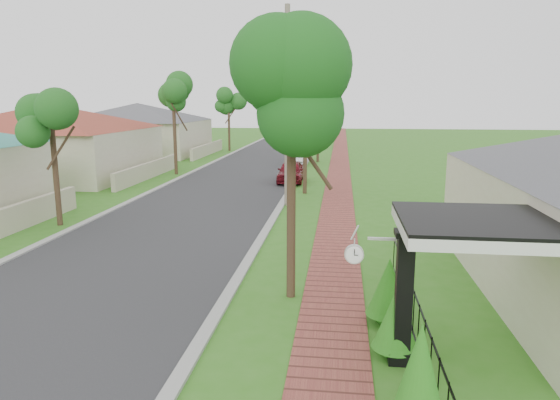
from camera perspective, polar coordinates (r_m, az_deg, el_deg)
The scene contains 16 objects.
ground at distance 11.36m, azimuth -11.21°, elevation -13.77°, with size 160.00×160.00×0.00m, color #33741B.
road at distance 30.79m, azimuth -4.99°, elevation 2.30°, with size 7.00×120.00×0.02m, color #28282B.
kerb_right at distance 30.25m, azimuth 1.79°, elevation 2.17°, with size 0.30×120.00×0.10m, color #9E9E99.
kerb_left at distance 31.75m, azimuth -11.45°, elevation 2.39°, with size 0.30×120.00×0.10m, color #9E9E99.
sidewalk at distance 30.13m, azimuth 6.73°, elevation 2.06°, with size 1.50×120.00×0.03m, color #95483B.
porch_post at distance 9.55m, azimuth 13.90°, elevation -11.52°, with size 0.48×0.48×2.52m.
picket_fence at distance 10.74m, azimuth 15.02°, elevation -12.36°, with size 0.03×8.02×1.00m.
street_trees at distance 37.12m, azimuth -2.70°, elevation 10.87°, with size 10.70×37.65×5.89m.
hedge_row at distance 9.28m, azimuth 13.49°, elevation -14.34°, with size 0.85×5.09×2.03m.
far_house_red at distance 35.03m, azimuth -24.71°, elevation 6.26°, with size 15.56×15.56×4.60m.
far_house_grey at distance 47.50m, azimuth -15.84°, elevation 7.89°, with size 15.56×15.56×4.60m.
parked_car_red at distance 29.79m, azimuth 1.25°, elevation 3.26°, with size 1.48×3.68×1.25m, color maroon.
parked_car_white at distance 38.55m, azimuth 2.03°, elevation 5.08°, with size 1.34×3.84×1.26m, color white.
near_tree at distance 11.68m, azimuth 1.34°, elevation 11.10°, with size 2.31×2.31×5.93m.
utility_pole at distance 22.77m, azimuth 0.83°, elevation 10.59°, with size 1.20×0.24×8.89m.
station_clock at distance 9.58m, azimuth 8.77°, elevation -5.97°, with size 1.04×0.13×0.53m.
Camera 1 is at (3.36, -9.75, 4.76)m, focal length 32.00 mm.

